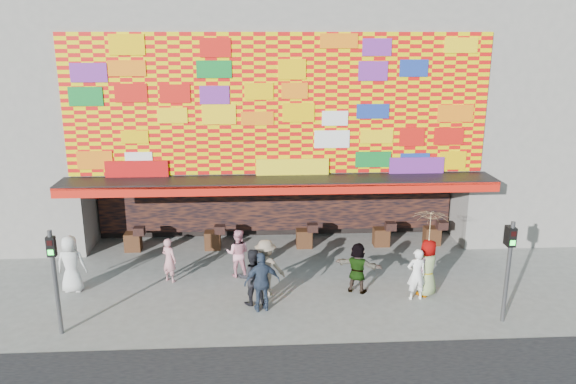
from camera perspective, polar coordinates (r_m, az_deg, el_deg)
name	(u,v)px	position (r m, az deg, el deg)	size (l,w,h in m)	color
ground	(284,302)	(17.53, -0.41, -11.14)	(90.00, 90.00, 0.00)	slate
shop_building	(274,100)	(23.96, -1.41, 9.29)	(15.20, 9.40, 10.00)	gray
signal_left	(54,271)	(16.30, -22.66, -7.39)	(0.22, 0.20, 3.00)	#59595B
signal_right	(509,261)	(16.87, 21.54, -6.50)	(0.22, 0.20, 3.00)	#59595B
ped_a	(71,264)	(19.13, -21.16, -6.84)	(0.91, 0.59, 1.86)	silver
ped_b	(169,260)	(19.02, -11.98, -6.77)	(0.55, 0.36, 1.51)	#C68088
ped_c	(252,277)	(17.12, -3.69, -8.58)	(0.86, 0.67, 1.77)	black
ped_d	(266,268)	(17.65, -2.28, -7.69)	(1.18, 0.68, 1.82)	gray
ped_e	(262,282)	(16.69, -2.65, -9.12)	(1.07, 0.45, 1.83)	#2C384E
ped_f	(358,268)	(18.00, 7.08, -7.64)	(1.52, 0.48, 1.64)	gray
ped_g	(428,268)	(18.17, 14.00, -7.47)	(0.89, 0.58, 1.82)	gray
ped_h	(416,274)	(17.84, 12.92, -8.15)	(0.60, 0.39, 1.65)	white
ped_i	(238,253)	(19.05, -5.11, -6.20)	(0.80, 0.63, 1.65)	pink
parasol	(430,228)	(17.70, 14.28, -3.56)	(1.38, 1.40, 2.00)	#FAE29D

